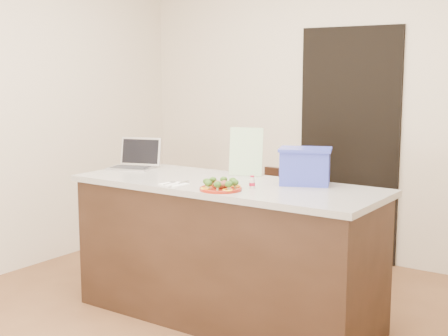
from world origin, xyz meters
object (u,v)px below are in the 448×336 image
Objects in this scene: island at (225,251)px; chair at (280,221)px; yogurt_bottle at (252,183)px; laptop at (136,160)px; plate at (221,189)px; napkin at (174,184)px; blue_box at (305,166)px.

island is 2.30× the size of chair.
yogurt_bottle is 1.15m from laptop.
chair is at bearing 90.97° from island.
plate reaches higher than napkin.
plate is 0.66× the size of blue_box.
yogurt_bottle reaches higher than island.
yogurt_bottle is at bearing 53.36° from plate.
napkin is (-0.35, -0.01, -0.01)m from plate.
plate is 0.28× the size of chair.
blue_box reaches higher than laptop.
chair is at bearing 78.52° from napkin.
yogurt_bottle reaches higher than napkin.
laptop is (-1.13, 0.20, 0.03)m from yogurt_bottle.
laptop reaches higher than yogurt_bottle.
chair is at bearing 108.81° from blue_box.
yogurt_bottle is 0.09× the size of chair.
blue_box is (0.46, 0.22, 0.57)m from island.
island is 0.75m from chair.
laptop is at bearing 150.80° from napkin.
yogurt_bottle is at bearing 20.34° from napkin.
island reaches higher than chair.
island is 1.03m from laptop.
napkin is at bearing -159.66° from yogurt_bottle.
chair is (-0.01, 0.75, 0.05)m from island.
blue_box is (0.68, 0.48, 0.11)m from napkin.
island is 0.54m from plate.
plate is at bearing -126.64° from yogurt_bottle.
laptop is at bearing 161.90° from blue_box.
napkin is at bearing -167.45° from blue_box.
laptop reaches higher than plate.
island is at bearing 49.76° from napkin.
plate is at bearing -76.94° from chair.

